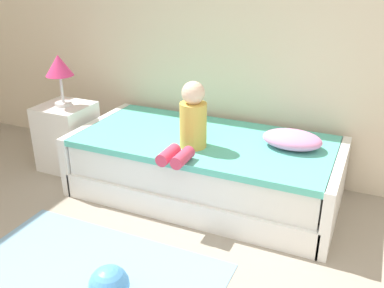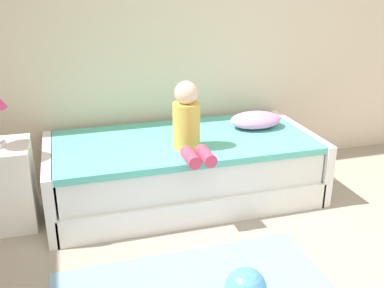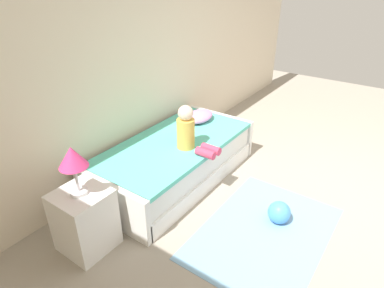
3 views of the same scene
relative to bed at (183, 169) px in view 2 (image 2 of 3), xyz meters
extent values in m
cube|color=beige|center=(0.62, 0.60, 1.20)|extent=(7.20, 0.10, 2.90)
cube|color=white|center=(0.00, 0.00, -0.15)|extent=(2.00, 1.00, 0.20)
cube|color=white|center=(0.00, 0.00, 0.08)|extent=(1.94, 0.94, 0.25)
cube|color=#59C6B2|center=(0.00, 0.00, 0.23)|extent=(1.98, 0.98, 0.05)
cube|color=white|center=(-1.02, 0.00, 0.00)|extent=(0.07, 1.00, 0.50)
cube|color=white|center=(1.02, 0.00, 0.00)|extent=(0.07, 1.00, 0.50)
cube|color=white|center=(-1.35, -0.03, 0.05)|extent=(0.44, 0.44, 0.60)
cylinder|color=gold|center=(-0.02, -0.18, 0.42)|extent=(0.20, 0.20, 0.34)
sphere|color=beige|center=(-0.02, -0.18, 0.67)|extent=(0.17, 0.17, 0.17)
cylinder|color=#D83F60|center=(-0.08, -0.48, 0.30)|extent=(0.09, 0.22, 0.09)
cylinder|color=#D83F60|center=(0.03, -0.48, 0.30)|extent=(0.09, 0.22, 0.09)
ellipsoid|color=#EA8CC6|center=(0.66, 0.10, 0.32)|extent=(0.44, 0.30, 0.13)
camera|label=1|loc=(1.18, -2.87, 1.55)|focal=39.95mm
camera|label=2|loc=(-0.86, -3.16, 1.47)|focal=41.81mm
camera|label=3|loc=(-2.63, -2.13, 2.05)|focal=30.76mm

